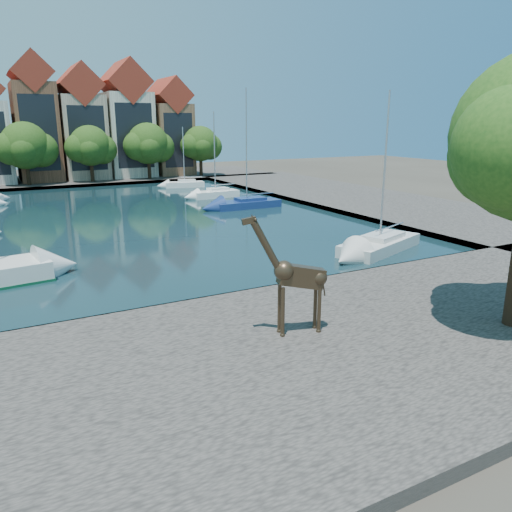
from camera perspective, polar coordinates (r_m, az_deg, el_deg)
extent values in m
plane|color=#38332B|center=(24.81, -0.89, -4.87)|extent=(160.00, 160.00, 0.00)
cube|color=black|center=(46.75, -14.54, 4.25)|extent=(38.00, 50.00, 0.08)
cube|color=#534D48|center=(19.23, 8.87, -10.41)|extent=(50.00, 14.00, 0.50)
cube|color=#534D48|center=(77.91, -20.33, 8.14)|extent=(60.00, 16.00, 0.50)
cube|color=#534D48|center=(57.79, 10.38, 6.70)|extent=(14.00, 52.00, 0.50)
cube|color=brown|center=(77.04, -23.81, 12.79)|extent=(5.39, 9.00, 13.00)
cube|color=maroon|center=(77.27, -24.44, 18.48)|extent=(5.44, 9.18, 5.44)
cube|color=black|center=(72.57, -23.49, 12.76)|extent=(4.40, 0.05, 9.75)
cube|color=tan|center=(77.80, -19.26, 12.68)|extent=(5.88, 9.00, 11.50)
cube|color=maroon|center=(77.92, -19.73, 17.86)|extent=(5.94, 9.18, 5.94)
cube|color=black|center=(73.39, -18.67, 12.63)|extent=(4.80, 0.05, 8.62)
cube|color=beige|center=(79.11, -14.51, 13.24)|extent=(6.37, 9.00, 12.00)
cube|color=maroon|center=(79.28, -14.89, 18.60)|extent=(6.43, 9.18, 6.43)
cube|color=black|center=(74.78, -13.66, 13.21)|extent=(5.20, 0.05, 9.00)
cube|color=brown|center=(80.95, -9.91, 12.99)|extent=(5.39, 9.00, 10.50)
cube|color=maroon|center=(80.99, -10.12, 17.55)|extent=(5.44, 9.18, 5.44)
cube|color=black|center=(76.72, -8.81, 12.92)|extent=(4.40, 0.05, 7.88)
cylinder|color=#332114|center=(71.67, -24.60, 8.68)|extent=(0.50, 0.50, 3.20)
sphere|color=#214113|center=(71.45, -24.90, 11.38)|extent=(6.00, 6.00, 6.00)
sphere|color=#214113|center=(71.91, -23.42, 11.07)|extent=(4.50, 4.50, 4.50)
sphere|color=#214113|center=(70.97, -26.20, 10.97)|extent=(4.20, 4.20, 4.20)
cylinder|color=#332114|center=(72.63, -18.25, 9.35)|extent=(0.50, 0.50, 3.20)
sphere|color=#214113|center=(72.42, -18.46, 11.88)|extent=(5.40, 5.40, 5.40)
sphere|color=#214113|center=(73.04, -17.19, 11.58)|extent=(4.05, 4.05, 4.05)
sphere|color=#214113|center=(71.79, -19.57, 11.55)|extent=(3.78, 3.78, 3.78)
cylinder|color=#332114|center=(74.44, -12.11, 9.89)|extent=(0.50, 0.50, 3.20)
sphere|color=#214113|center=(74.23, -12.25, 12.45)|extent=(5.80, 5.80, 5.80)
sphere|color=#214113|center=(75.04, -10.99, 12.10)|extent=(4.35, 4.35, 4.35)
sphere|color=#214113|center=(73.43, -13.37, 12.14)|extent=(4.06, 4.06, 4.06)
cylinder|color=#332114|center=(77.05, -6.31, 10.30)|extent=(0.50, 0.50, 3.20)
sphere|color=#214113|center=(76.85, -6.38, 12.64)|extent=(5.20, 5.20, 5.20)
sphere|color=#214113|center=(77.74, -5.36, 12.31)|extent=(3.90, 3.90, 3.90)
sphere|color=#214113|center=(75.97, -7.28, 12.39)|extent=(3.64, 3.64, 3.64)
cylinder|color=#3C2D1E|center=(19.08, 3.08, -6.43)|extent=(0.15, 0.15, 1.95)
cylinder|color=#3C2D1E|center=(19.45, 2.70, -6.01)|extent=(0.15, 0.15, 1.95)
cylinder|color=#3C2D1E|center=(19.58, 7.24, -5.96)|extent=(0.15, 0.15, 1.95)
cylinder|color=#3C2D1E|center=(19.93, 6.79, -5.56)|extent=(0.15, 0.15, 1.95)
cube|color=#3C2D1E|center=(19.08, 5.20, -2.32)|extent=(1.96, 0.92, 1.14)
cylinder|color=#3C2D1E|center=(18.31, 1.22, 1.12)|extent=(1.28, 0.55, 2.02)
cube|color=#3C2D1E|center=(17.92, -0.82, 4.06)|extent=(0.57, 0.28, 0.31)
cube|color=silver|center=(34.46, 13.96, 1.41)|extent=(7.52, 4.82, 0.98)
cube|color=silver|center=(34.39, 13.99, 1.94)|extent=(3.52, 2.72, 0.55)
cylinder|color=#B2B2B7|center=(33.66, 14.51, 9.77)|extent=(0.13, 0.13, 9.53)
cube|color=navy|center=(50.41, -1.07, 6.07)|extent=(6.80, 2.44, 0.91)
cube|color=navy|center=(50.37, -1.07, 6.41)|extent=(2.98, 1.69, 0.51)
cylinder|color=#B2B2B7|center=(49.84, -1.10, 12.50)|extent=(0.12, 0.12, 10.80)
cube|color=white|center=(57.42, -4.66, 7.17)|extent=(5.42, 2.13, 0.98)
cube|color=white|center=(57.38, -4.67, 7.49)|extent=(2.39, 1.42, 0.55)
cylinder|color=#B2B2B7|center=(56.97, -4.76, 11.77)|extent=(0.13, 0.13, 8.68)
cube|color=white|center=(67.10, -8.17, 8.18)|extent=(5.29, 2.83, 0.91)
cube|color=white|center=(67.07, -8.18, 8.44)|extent=(2.41, 1.69, 0.50)
cylinder|color=#B2B2B7|center=(66.76, -8.29, 11.39)|extent=(0.12, 0.12, 7.02)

